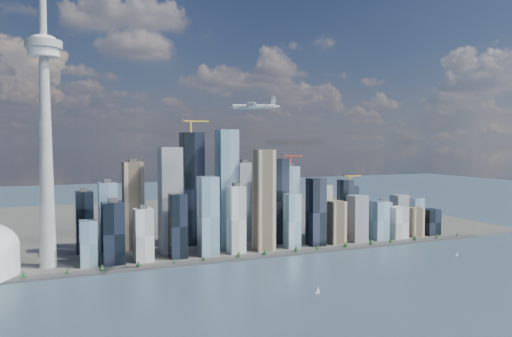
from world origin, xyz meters
name	(u,v)px	position (x,y,z in m)	size (l,w,h in m)	color
ground	(307,302)	(0.00, 0.00, 0.00)	(4000.00, 4000.00, 0.00)	#36525E
seawall	(237,259)	(0.00, 250.00, 2.00)	(1100.00, 22.00, 4.00)	#383838
land	(174,221)	(0.00, 700.00, 1.50)	(1400.00, 900.00, 3.00)	#4C4C47
shoreline_trees	(237,255)	(0.00, 250.00, 8.78)	(960.53, 7.20, 8.80)	#3F2D1E
skyscraper_cluster	(250,208)	(59.62, 336.82, 75.53)	(736.00, 142.00, 244.35)	black
needle_tower	(45,121)	(-300.00, 310.00, 235.84)	(56.00, 56.00, 550.50)	gray
airplane	(254,106)	(-15.47, 135.43, 255.74)	(71.22, 63.93, 18.27)	silver
sailboat_west	(318,291)	(30.79, 27.57, 3.35)	(7.56, 3.04, 10.43)	silver
sailboat_east	(457,254)	(371.43, 123.33, 2.61)	(5.82, 3.04, 8.13)	silver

